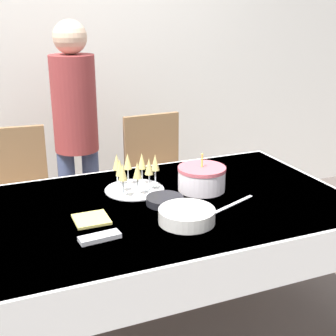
# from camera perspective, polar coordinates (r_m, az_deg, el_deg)

# --- Properties ---
(wall_back) EXTENTS (8.00, 0.05, 2.70)m
(wall_back) POSITION_cam_1_polar(r_m,az_deg,el_deg) (3.58, -12.84, 13.91)
(wall_back) COLOR silver
(wall_back) RESTS_ON ground_plane
(dining_table) EXTENTS (2.13, 1.11, 0.75)m
(dining_table) POSITION_cam_1_polar(r_m,az_deg,el_deg) (2.26, -4.19, -7.14)
(dining_table) COLOR white
(dining_table) RESTS_ON ground_plane
(dining_chair_far_left) EXTENTS (0.46, 0.46, 0.95)m
(dining_chair_far_left) POSITION_cam_1_polar(r_m,az_deg,el_deg) (3.02, -17.91, -3.68)
(dining_chair_far_left) COLOR olive
(dining_chair_far_left) RESTS_ON ground_plane
(dining_chair_far_right) EXTENTS (0.44, 0.44, 0.95)m
(dining_chair_far_right) POSITION_cam_1_polar(r_m,az_deg,el_deg) (3.21, -1.21, -1.37)
(dining_chair_far_right) COLOR olive
(dining_chair_far_right) RESTS_ON ground_plane
(birthday_cake) EXTENTS (0.25, 0.25, 0.20)m
(birthday_cake) POSITION_cam_1_polar(r_m,az_deg,el_deg) (2.41, 4.12, -1.27)
(birthday_cake) COLOR white
(birthday_cake) RESTS_ON dining_table
(champagne_tray) EXTENTS (0.31, 0.31, 0.18)m
(champagne_tray) POSITION_cam_1_polar(r_m,az_deg,el_deg) (2.39, -4.16, -0.64)
(champagne_tray) COLOR silver
(champagne_tray) RESTS_ON dining_table
(plate_stack_main) EXTENTS (0.25, 0.25, 0.06)m
(plate_stack_main) POSITION_cam_1_polar(r_m,az_deg,el_deg) (2.06, 2.30, -5.83)
(plate_stack_main) COLOR silver
(plate_stack_main) RESTS_ON dining_table
(plate_stack_dessert) EXTENTS (0.18, 0.18, 0.03)m
(plate_stack_dessert) POSITION_cam_1_polar(r_m,az_deg,el_deg) (2.25, -0.39, -3.97)
(plate_stack_dessert) COLOR black
(plate_stack_dessert) RESTS_ON dining_table
(cake_knife) EXTENTS (0.28, 0.13, 0.00)m
(cake_knife) POSITION_cam_1_polar(r_m,az_deg,el_deg) (2.26, 7.91, -4.41)
(cake_knife) COLOR silver
(cake_knife) RESTS_ON dining_table
(fork_pile) EXTENTS (0.17, 0.07, 0.02)m
(fork_pile) POSITION_cam_1_polar(r_m,az_deg,el_deg) (1.94, -8.32, -8.36)
(fork_pile) COLOR silver
(fork_pile) RESTS_ON dining_table
(napkin_pile) EXTENTS (0.15, 0.15, 0.01)m
(napkin_pile) POSITION_cam_1_polar(r_m,az_deg,el_deg) (2.11, -9.32, -6.20)
(napkin_pile) COLOR #E0D166
(napkin_pile) RESTS_ON dining_table
(person_standing) EXTENTS (0.28, 0.28, 1.58)m
(person_standing) POSITION_cam_1_polar(r_m,az_deg,el_deg) (3.05, -11.21, 5.44)
(person_standing) COLOR #3F4C72
(person_standing) RESTS_ON ground_plane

